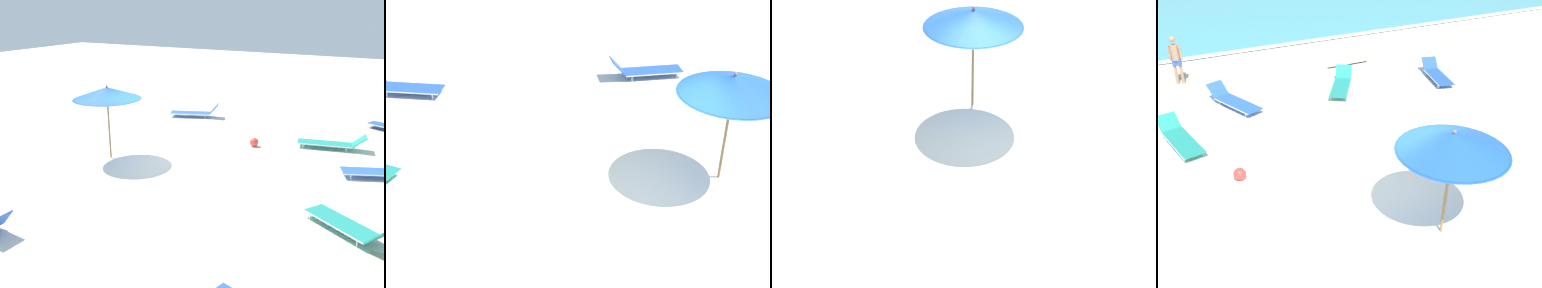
{
  "view_description": "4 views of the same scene",
  "coord_description": "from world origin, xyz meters",
  "views": [
    {
      "loc": [
        10.75,
        6.88,
        4.84
      ],
      "look_at": [
        0.72,
        1.54,
        1.02
      ],
      "focal_mm": 40.0,
      "sensor_mm": 36.0,
      "label": 1
    },
    {
      "loc": [
        -8.08,
        2.76,
        6.48
      ],
      "look_at": [
        0.43,
        1.4,
        1.13
      ],
      "focal_mm": 50.0,
      "sensor_mm": 36.0,
      "label": 2
    },
    {
      "loc": [
        1.19,
        8.81,
        6.67
      ],
      "look_at": [
        0.8,
        1.15,
        0.92
      ],
      "focal_mm": 50.0,
      "sensor_mm": 36.0,
      "label": 3
    },
    {
      "loc": [
        -4.26,
        -6.73,
        6.02
      ],
      "look_at": [
        -0.34,
        0.97,
        0.98
      ],
      "focal_mm": 40.0,
      "sensor_mm": 36.0,
      "label": 4
    }
  ],
  "objects": [
    {
      "name": "ground_plane",
      "position": [
        0.0,
        0.01,
        -0.08
      ],
      "size": [
        60.0,
        60.0,
        0.16
      ],
      "color": "silver"
    },
    {
      "name": "sun_lounger_mid_beach_pair_b",
      "position": [
        5.58,
        -1.37,
        0.22
      ],
      "size": [
        0.64,
        2.08,
        0.59
      ],
      "rotation": [
        0.0,
        0.0,
        -0.0
      ],
      "color": "blue",
      "rests_on": "ground_plane"
    },
    {
      "name": "beach_umbrella",
      "position": [
        0.47,
        -1.58,
        2.12
      ],
      "size": [
        2.14,
        2.14,
        2.38
      ],
      "color": "olive",
      "rests_on": "ground_plane"
    },
    {
      "name": "sun_lounger_mid_beach_solo",
      "position": [
        5.53,
        5.33,
        0.21
      ],
      "size": [
        1.15,
        2.14,
        0.55
      ],
      "rotation": [
        0.0,
        0.0,
        -0.28
      ],
      "color": "blue",
      "rests_on": "ground_plane"
    }
  ]
}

